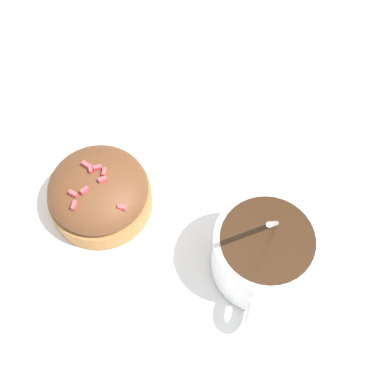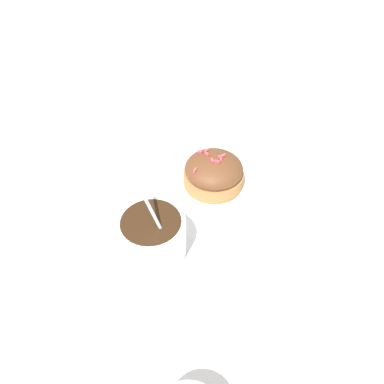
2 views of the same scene
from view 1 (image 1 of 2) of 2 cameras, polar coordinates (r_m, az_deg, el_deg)
ground_plane at (r=0.48m, az=-0.71°, el=-3.32°), size 3.00×3.00×0.00m
paper_napkin at (r=0.48m, az=-0.71°, el=-3.25°), size 0.32×0.30×0.00m
coffee_cup at (r=0.44m, az=7.64°, el=-6.47°), size 0.08×0.11×0.12m
frosted_pastry at (r=0.47m, az=-9.87°, el=-0.08°), size 0.09×0.09×0.05m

